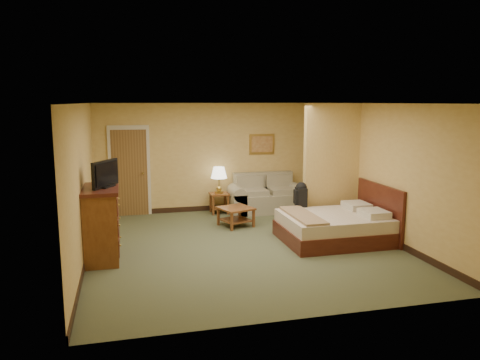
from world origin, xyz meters
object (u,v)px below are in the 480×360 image
object	(u,v)px
coffee_table	(236,213)
bed	(337,226)
dresser	(101,223)
loveseat	(266,199)

from	to	relation	value
coffee_table	bed	size ratio (longest dim) A/B	0.42
dresser	bed	bearing A→B (deg)	0.16
dresser	loveseat	bearing A→B (deg)	35.86
loveseat	dresser	world-z (taller)	dresser
coffee_table	dresser	size ratio (longest dim) A/B	0.66
coffee_table	loveseat	bearing A→B (deg)	48.39
coffee_table	bed	bearing A→B (deg)	-42.84
dresser	bed	distance (m)	4.31
dresser	bed	xyz separation A→B (m)	(4.30, 0.01, -0.33)
coffee_table	dresser	xyz separation A→B (m)	(-2.68, -1.51, 0.33)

